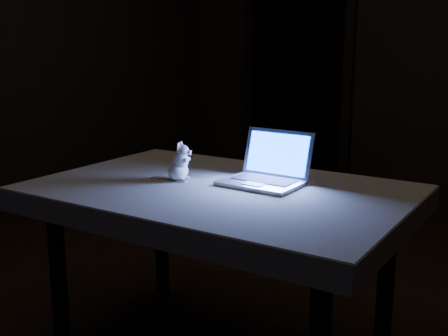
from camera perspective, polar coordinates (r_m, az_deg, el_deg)
The scene contains 7 objects.
floor at distance 2.60m, azimuth 1.17°, elevation -15.46°, with size 5.00×5.00×0.00m, color black.
back_wall at distance 4.58m, azimuth 20.03°, elevation 12.81°, with size 4.50×0.04×2.60m, color black.
doorway at distance 5.01m, azimuth 7.48°, elevation 10.67°, with size 1.06×0.36×2.13m, color black, non-canonical shape.
table at distance 2.22m, azimuth -0.39°, elevation -10.71°, with size 1.29×0.83×0.69m, color black, non-canonical shape.
tablecloth at distance 2.16m, azimuth -1.88°, elevation -2.72°, with size 1.38×0.92×0.09m, color beige, non-canonical shape.
laptop at distance 2.11m, azimuth 3.79°, elevation 0.88°, with size 0.29×0.26×0.20m, color #B1B0B5, non-canonical shape.
plush_mouse at distance 2.19m, azimuth -4.72°, elevation 0.67°, with size 0.11×0.11×0.15m, color white, non-canonical shape.
Camera 1 is at (1.32, -1.88, 1.22)m, focal length 45.00 mm.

